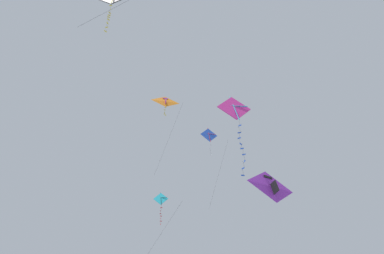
{
  "coord_description": "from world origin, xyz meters",
  "views": [
    {
      "loc": [
        -20.18,
        9.07,
        17.53
      ],
      "look_at": [
        1.46,
        -0.68,
        33.07
      ],
      "focal_mm": 31.43,
      "sensor_mm": 36.0,
      "label": 1
    }
  ],
  "objects_px": {
    "kite_delta_upper_right": "(165,102)",
    "kite_diamond_near_left": "(161,200)",
    "kite_diamond_mid_left": "(209,136)",
    "kite_diamond_highest": "(234,109)",
    "kite_delta_far_centre": "(271,186)"
  },
  "relations": [
    {
      "from": "kite_diamond_highest",
      "to": "kite_delta_far_centre",
      "type": "bearing_deg",
      "value": -134.93
    },
    {
      "from": "kite_diamond_highest",
      "to": "kite_diamond_near_left",
      "type": "distance_m",
      "value": 15.02
    },
    {
      "from": "kite_diamond_highest",
      "to": "kite_diamond_near_left",
      "type": "relative_size",
      "value": 0.8
    },
    {
      "from": "kite_delta_upper_right",
      "to": "kite_diamond_near_left",
      "type": "relative_size",
      "value": 1.44
    },
    {
      "from": "kite_delta_far_centre",
      "to": "kite_diamond_highest",
      "type": "distance_m",
      "value": 11.9
    },
    {
      "from": "kite_diamond_highest",
      "to": "kite_diamond_mid_left",
      "type": "distance_m",
      "value": 18.96
    },
    {
      "from": "kite_delta_upper_right",
      "to": "kite_diamond_near_left",
      "type": "distance_m",
      "value": 9.65
    },
    {
      "from": "kite_delta_upper_right",
      "to": "kite_diamond_mid_left",
      "type": "distance_m",
      "value": 6.9
    },
    {
      "from": "kite_delta_far_centre",
      "to": "kite_diamond_highest",
      "type": "bearing_deg",
      "value": 38.22
    },
    {
      "from": "kite_delta_far_centre",
      "to": "kite_diamond_mid_left",
      "type": "relative_size",
      "value": 0.35
    },
    {
      "from": "kite_delta_far_centre",
      "to": "kite_diamond_near_left",
      "type": "relative_size",
      "value": 0.55
    },
    {
      "from": "kite_diamond_mid_left",
      "to": "kite_delta_upper_right",
      "type": "bearing_deg",
      "value": 23.17
    },
    {
      "from": "kite_delta_upper_right",
      "to": "kite_diamond_near_left",
      "type": "xyz_separation_m",
      "value": [
        2.27,
        -0.84,
        -9.34
      ]
    },
    {
      "from": "kite_delta_far_centre",
      "to": "kite_diamond_highest",
      "type": "height_order",
      "value": "kite_delta_far_centre"
    },
    {
      "from": "kite_delta_upper_right",
      "to": "kite_diamond_mid_left",
      "type": "height_order",
      "value": "kite_delta_upper_right"
    }
  ]
}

